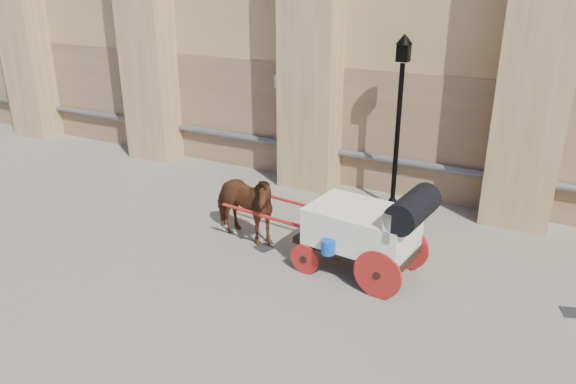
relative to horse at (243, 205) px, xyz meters
The scene contains 6 objects.
ground 1.15m from the horse, ahead, with size 90.00×90.00×0.00m, color slate.
horse is the anchor object (origin of this frame).
carriage 2.75m from the horse, ahead, with size 4.15×1.56×1.78m.
street_lamp 4.02m from the horse, 54.75° to the left, with size 0.37×0.37×3.95m.
drain_grate_near 0.96m from the horse, 13.84° to the right, with size 0.32×0.32×0.01m, color black.
drain_grate_far 6.21m from the horse, ahead, with size 0.32×0.32×0.01m, color black.
Camera 1 is at (4.80, -8.65, 5.26)m, focal length 35.00 mm.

